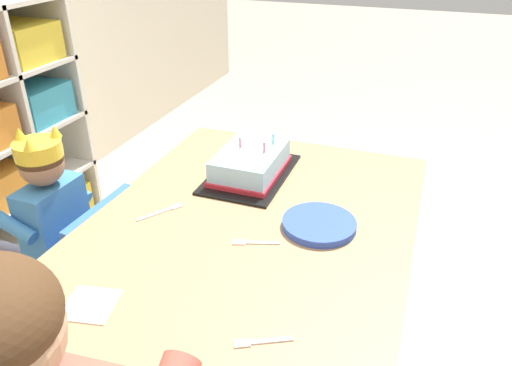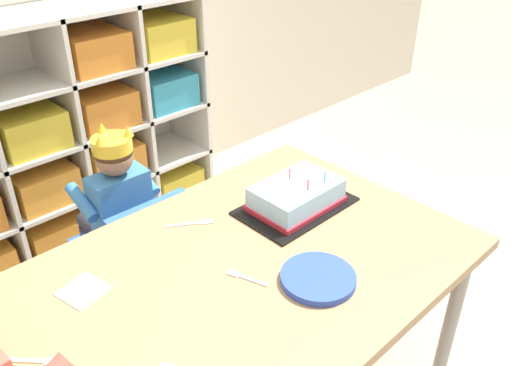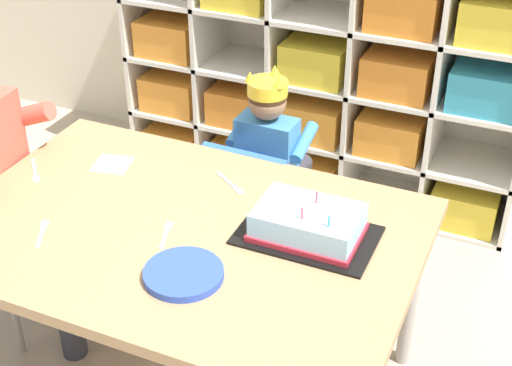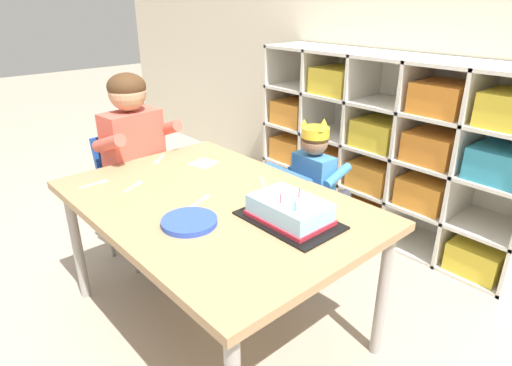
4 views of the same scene
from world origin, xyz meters
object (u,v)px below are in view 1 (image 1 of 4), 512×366
Objects in this scene: classroom_chair_blue at (79,263)px; child_with_crown at (44,219)px; birthday_cake_on_tray at (250,165)px; paper_plate_stack at (319,224)px; fork_near_cake_tray at (252,243)px; fork_by_napkin at (163,211)px; activity_table at (242,251)px; fork_scattered_mid_table at (259,342)px.

classroom_chair_blue is 0.75× the size of child_with_crown.
classroom_chair_blue is 1.68× the size of birthday_cake_on_tray.
child_with_crown is 0.89m from paper_plate_stack.
paper_plate_stack is at bearing -128.03° from birthday_cake_on_tray.
fork_near_cake_tray is (-0.02, -0.73, 0.10)m from child_with_crown.
fork_by_napkin and fork_near_cake_tray have the same top height.
classroom_chair_blue is at bearing 160.16° from fork_near_cake_tray.
child_with_crown is 0.69m from birthday_cake_on_tray.
paper_plate_stack is (0.11, -0.19, 0.06)m from activity_table.
fork_near_cake_tray is (-0.06, -0.30, 0.00)m from fork_by_napkin.
activity_table is at bearing 92.32° from child_with_crown.
paper_plate_stack is at bearing 100.55° from classroom_chair_blue.
fork_scattered_mid_table is at bearing -157.82° from birthday_cake_on_tray.
child_with_crown is (-0.01, 0.69, -0.04)m from activity_table.
fork_by_napkin is at bearing 150.95° from fork_near_cake_tray.
child_with_crown is 0.74m from fork_near_cake_tray.
fork_scattered_mid_table is (-0.38, -0.44, -0.00)m from fork_by_napkin.
birthday_cake_on_tray reaches higher than classroom_chair_blue.
child_with_crown is at bearing 131.18° from fork_scattered_mid_table.
birthday_cake_on_tray is at bearing 127.91° from classroom_chair_blue.
activity_table is 10.60× the size of fork_near_cake_tray.
birthday_cake_on_tray is 0.39m from fork_near_cake_tray.
activity_table is at bearing 89.48° from fork_scattered_mid_table.
classroom_chair_blue is (-0.01, 0.58, -0.19)m from activity_table.
paper_plate_stack is 1.59× the size of fork_by_napkin.
fork_near_cake_tray is at bearing 112.70° from fork_by_napkin.
child_with_crown is 0.44m from fork_by_napkin.
activity_table is 0.39m from fork_scattered_mid_table.
birthday_cake_on_tray reaches higher than activity_table.
paper_plate_stack is 0.46m from fork_scattered_mid_table.
paper_plate_stack is at bearing 60.74° from fork_scattered_mid_table.
fork_scattered_mid_table is at bearing 67.70° from classroom_chair_blue.
fork_near_cake_tray is at bearing 132.60° from paper_plate_stack.
activity_table is 11.25× the size of fork_scattered_mid_table.
fork_near_cake_tray is at bearing -121.90° from activity_table.
birthday_cake_on_tray is (0.34, 0.10, 0.09)m from activity_table.
fork_near_cake_tray is (-0.36, -0.14, -0.04)m from birthday_cake_on_tray.
fork_by_napkin is (-0.31, 0.16, -0.04)m from birthday_cake_on_tray.
paper_plate_stack is (0.12, -0.88, 0.11)m from child_with_crown.
fork_scattered_mid_table reaches higher than activity_table.
fork_near_cake_tray is (-0.14, 0.15, -0.01)m from paper_plate_stack.
fork_near_cake_tray is (-0.03, -0.04, 0.06)m from activity_table.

